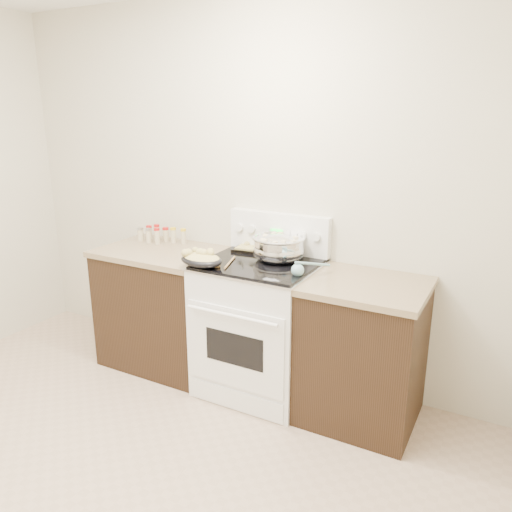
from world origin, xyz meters
The scene contains 11 objects.
ground_plane centered at (0.00, 0.00, -0.01)m, with size 4.00×3.50×0.02m, color tan.
room_shell centered at (0.00, 0.00, 1.70)m, with size 4.10×3.60×2.75m.
counter_left centered at (-0.48, 1.43, 0.46)m, with size 0.93×0.67×0.92m.
counter_right centered at (1.08, 1.43, 0.46)m, with size 0.73×0.67×0.92m.
kitchen_range centered at (0.35, 1.42, 0.49)m, with size 0.78×0.73×1.22m.
mixing_bowl centered at (0.44, 1.53, 1.03)m, with size 0.45×0.45×0.21m.
roasting_pan centered at (0.05, 1.17, 0.99)m, with size 0.33×0.25×0.11m.
baking_sheet centered at (0.25, 1.70, 0.96)m, with size 0.45×0.34×0.06m.
wooden_spoon centered at (0.17, 1.23, 0.95)m, with size 0.10×0.25×0.04m.
blue_ladle centered at (0.69, 1.31, 0.98)m, with size 0.18×0.24×0.10m.
spice_jars centered at (-0.64, 1.59, 0.98)m, with size 0.40×0.15×0.13m.
Camera 1 is at (1.84, -1.39, 1.93)m, focal length 35.00 mm.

